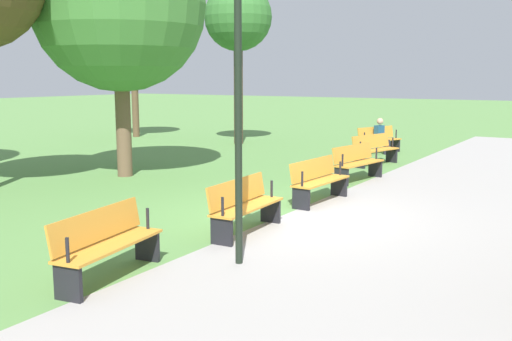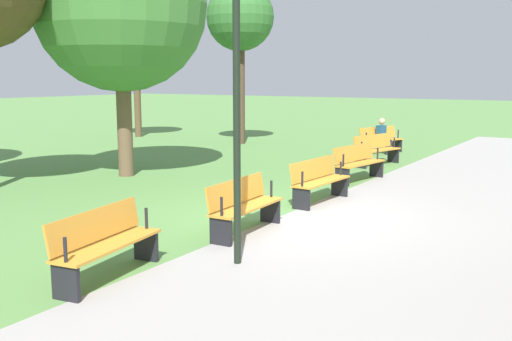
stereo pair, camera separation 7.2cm
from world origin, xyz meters
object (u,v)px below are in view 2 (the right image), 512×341
(bench_0, at_px, (380,139))
(bench_3, at_px, (319,180))
(lamp_post, at_px, (236,48))
(tree_2, at_px, (240,19))
(bench_1, at_px, (376,149))
(tree_3, at_px, (136,46))
(tree_1, at_px, (120,5))
(bench_5, at_px, (105,242))
(person_seated, at_px, (383,135))
(bench_2, at_px, (358,162))
(bench_4, at_px, (244,205))

(bench_0, xyz_separation_m, bench_3, (8.19, 1.70, 0.00))
(lamp_post, bearing_deg, tree_2, -146.30)
(bench_1, xyz_separation_m, tree_3, (-2.33, -11.71, 3.41))
(tree_1, relative_size, lamp_post, 1.54)
(bench_5, distance_m, lamp_post, 3.04)
(bench_1, relative_size, tree_1, 0.27)
(lamp_post, bearing_deg, person_seated, -168.97)
(bench_0, distance_m, bench_2, 5.59)
(bench_3, xyz_separation_m, person_seated, (-8.10, -1.58, 0.16))
(tree_3, relative_size, lamp_post, 1.24)
(bench_4, distance_m, lamp_post, 2.94)
(bench_4, relative_size, person_seated, 1.47)
(bench_1, xyz_separation_m, person_seated, (-2.58, -0.73, 0.16))
(tree_2, xyz_separation_m, lamp_post, (12.21, 8.14, -1.80))
(bench_4, xyz_separation_m, person_seated, (-10.90, -1.58, 0.16))
(bench_4, distance_m, person_seated, 11.02)
(bench_2, height_order, lamp_post, lamp_post)
(bench_0, xyz_separation_m, tree_2, (0.16, -5.62, 4.27))
(bench_3, height_order, person_seated, person_seated)
(lamp_post, bearing_deg, tree_1, -124.07)
(bench_4, bearing_deg, tree_2, -148.86)
(bench_1, bearing_deg, bench_2, 26.48)
(bench_1, relative_size, lamp_post, 0.42)
(bench_3, height_order, bench_5, same)
(tree_1, height_order, lamp_post, tree_1)
(bench_4, bearing_deg, bench_0, -174.15)
(tree_2, relative_size, lamp_post, 1.43)
(bench_0, height_order, person_seated, person_seated)
(tree_2, height_order, tree_3, tree_2)
(bench_0, bearing_deg, tree_1, -6.07)
(bench_0, height_order, tree_1, tree_1)
(bench_5, height_order, tree_1, tree_1)
(bench_1, bearing_deg, lamp_post, 24.50)
(bench_0, height_order, lamp_post, lamp_post)
(bench_5, xyz_separation_m, tree_3, (-13.43, -12.28, 3.41))
(bench_1, xyz_separation_m, bench_3, (5.52, 0.85, 0.00))
(bench_0, bearing_deg, bench_5, 26.51)
(bench_4, xyz_separation_m, bench_5, (2.78, -0.29, 0.00))
(bench_4, distance_m, tree_2, 13.75)
(tree_1, bearing_deg, bench_1, 137.50)
(person_seated, bearing_deg, tree_3, -68.06)
(bench_2, relative_size, tree_2, 0.29)
(bench_4, xyz_separation_m, tree_1, (-3.02, -5.71, 3.88))
(bench_0, bearing_deg, bench_1, 38.25)
(tree_1, height_order, tree_2, tree_1)
(bench_4, distance_m, bench_5, 2.80)
(bench_4, height_order, tree_2, tree_2)
(bench_0, relative_size, bench_2, 1.00)
(bench_2, bearing_deg, person_seated, -157.48)
(bench_3, relative_size, tree_1, 0.27)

